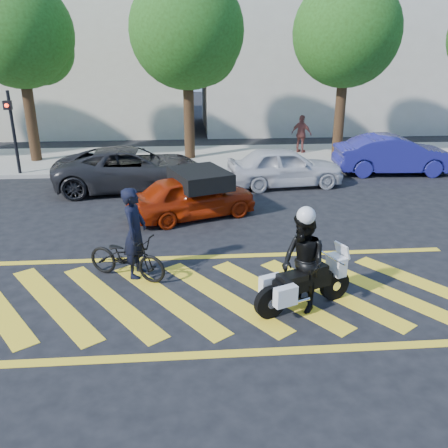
{
  "coord_description": "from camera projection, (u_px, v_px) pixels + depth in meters",
  "views": [
    {
      "loc": [
        -0.12,
        -8.34,
        4.71
      ],
      "look_at": [
        0.64,
        1.31,
        1.05
      ],
      "focal_mm": 38.0,
      "sensor_mm": 36.0,
      "label": 1
    }
  ],
  "objects": [
    {
      "name": "ground",
      "position": [
        197.0,
        297.0,
        9.45
      ],
      "size": [
        90.0,
        90.0,
        0.0
      ],
      "primitive_type": "plane",
      "color": "black",
      "rests_on": "ground"
    },
    {
      "name": "sidewalk",
      "position": [
        190.0,
        159.0,
        20.62
      ],
      "size": [
        60.0,
        5.0,
        0.15
      ],
      "primitive_type": "cube",
      "color": "#9E998E",
      "rests_on": "ground"
    },
    {
      "name": "crosswalk",
      "position": [
        195.0,
        297.0,
        9.45
      ],
      "size": [
        12.33,
        4.0,
        0.01
      ],
      "color": "yellow",
      "rests_on": "ground"
    },
    {
      "name": "building_left",
      "position": [
        44.0,
        40.0,
        26.68
      ],
      "size": [
        16.0,
        8.0,
        10.0
      ],
      "primitive_type": "cube",
      "color": "beige",
      "rests_on": "ground"
    },
    {
      "name": "building_right",
      "position": [
        340.0,
        31.0,
        27.76
      ],
      "size": [
        16.0,
        8.0,
        11.0
      ],
      "primitive_type": "cube",
      "color": "beige",
      "rests_on": "ground"
    },
    {
      "name": "tree_left",
      "position": [
        23.0,
        38.0,
        18.47
      ],
      "size": [
        4.2,
        4.2,
        7.26
      ],
      "color": "black",
      "rests_on": "ground"
    },
    {
      "name": "tree_center",
      "position": [
        190.0,
        35.0,
        18.91
      ],
      "size": [
        4.6,
        4.6,
        7.56
      ],
      "color": "black",
      "rests_on": "ground"
    },
    {
      "name": "tree_right",
      "position": [
        349.0,
        37.0,
        19.41
      ],
      "size": [
        4.4,
        4.4,
        7.41
      ],
      "color": "black",
      "rests_on": "ground"
    },
    {
      "name": "signal_pole",
      "position": [
        12.0,
        127.0,
        17.38
      ],
      "size": [
        0.28,
        0.43,
        3.2
      ],
      "color": "black",
      "rests_on": "ground"
    },
    {
      "name": "officer_bike",
      "position": [
        135.0,
        233.0,
        10.02
      ],
      "size": [
        0.6,
        0.8,
        1.98
      ],
      "primitive_type": "imported",
      "rotation": [
        0.0,
        0.0,
        1.38
      ],
      "color": "black",
      "rests_on": "ground"
    },
    {
      "name": "bicycle",
      "position": [
        127.0,
        257.0,
        10.1
      ],
      "size": [
        1.93,
        1.39,
        0.97
      ],
      "primitive_type": "imported",
      "rotation": [
        0.0,
        0.0,
        1.11
      ],
      "color": "black",
      "rests_on": "ground"
    },
    {
      "name": "police_motorcycle",
      "position": [
        303.0,
        284.0,
        8.88
      ],
      "size": [
        2.0,
        1.13,
        0.93
      ],
      "rotation": [
        0.0,
        0.0,
        0.4
      ],
      "color": "black",
      "rests_on": "ground"
    },
    {
      "name": "officer_moto",
      "position": [
        303.0,
        263.0,
        8.74
      ],
      "size": [
        1.01,
        1.12,
        1.88
      ],
      "primitive_type": "imported",
      "rotation": [
        0.0,
        0.0,
        -1.17
      ],
      "color": "black",
      "rests_on": "ground"
    },
    {
      "name": "red_convertible",
      "position": [
        192.0,
        196.0,
        13.66
      ],
      "size": [
        3.97,
        2.7,
        1.26
      ],
      "primitive_type": "imported",
      "rotation": [
        0.0,
        0.0,
        1.93
      ],
      "color": "#992107",
      "rests_on": "ground"
    },
    {
      "name": "parked_mid_left",
      "position": [
        132.0,
        169.0,
        16.32
      ],
      "size": [
        5.4,
        2.78,
        1.46
      ],
      "primitive_type": "imported",
      "rotation": [
        0.0,
        0.0,
        1.64
      ],
      "color": "black",
      "rests_on": "ground"
    },
    {
      "name": "parked_mid_right",
      "position": [
        285.0,
        167.0,
        16.72
      ],
      "size": [
        4.22,
        2.02,
        1.39
      ],
      "primitive_type": "imported",
      "rotation": [
        0.0,
        0.0,
        1.66
      ],
      "color": "silver",
      "rests_on": "ground"
    },
    {
      "name": "parked_right",
      "position": [
        394.0,
        155.0,
        18.35
      ],
      "size": [
        4.59,
        1.83,
        1.48
      ],
      "primitive_type": "imported",
      "rotation": [
        0.0,
        0.0,
        1.51
      ],
      "color": "navy",
      "rests_on": "ground"
    },
    {
      "name": "pedestrian_right",
      "position": [
        301.0,
        134.0,
        21.24
      ],
      "size": [
        1.01,
        0.94,
        1.67
      ],
      "primitive_type": "imported",
      "rotation": [
        0.0,
        0.0,
        2.44
      ],
      "color": "brown",
      "rests_on": "sidewalk"
    }
  ]
}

